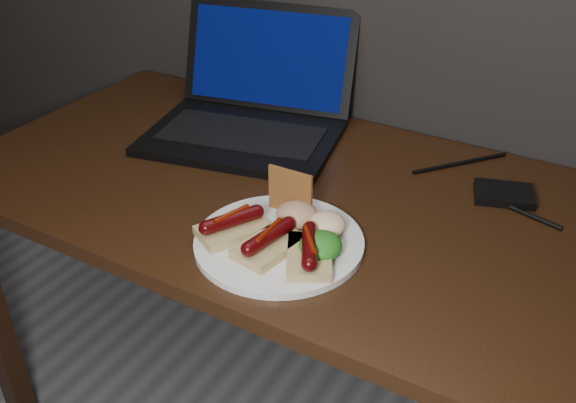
% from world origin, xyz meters
% --- Properties ---
extents(desk, '(1.40, 0.70, 0.75)m').
position_xyz_m(desk, '(0.00, 1.38, 0.66)').
color(desk, black).
rests_on(desk, ground).
extents(laptop, '(0.48, 0.45, 0.25)m').
position_xyz_m(laptop, '(-0.23, 1.56, 0.80)').
color(laptop, black).
rests_on(laptop, desk).
extents(hard_drive, '(0.13, 0.11, 0.02)m').
position_xyz_m(hard_drive, '(0.34, 1.55, 0.76)').
color(hard_drive, black).
rests_on(hard_drive, desk).
extents(desk_cables, '(0.88, 0.41, 0.01)m').
position_xyz_m(desk_cables, '(0.02, 1.52, 0.75)').
color(desk_cables, black).
rests_on(desk_cables, desk).
extents(plate, '(0.34, 0.34, 0.01)m').
position_xyz_m(plate, '(0.05, 1.20, 0.76)').
color(plate, silver).
rests_on(plate, desk).
extents(bread_sausage_left, '(0.12, 0.13, 0.04)m').
position_xyz_m(bread_sausage_left, '(-0.03, 1.18, 0.78)').
color(bread_sausage_left, tan).
rests_on(bread_sausage_left, plate).
extents(bread_sausage_center, '(0.09, 0.13, 0.04)m').
position_xyz_m(bread_sausage_center, '(0.05, 1.17, 0.78)').
color(bread_sausage_center, tan).
rests_on(bread_sausage_center, plate).
extents(bread_sausage_right, '(0.12, 0.13, 0.04)m').
position_xyz_m(bread_sausage_right, '(0.12, 1.18, 0.78)').
color(bread_sausage_right, tan).
rests_on(bread_sausage_right, plate).
extents(crispbread, '(0.09, 0.01, 0.08)m').
position_xyz_m(crispbread, '(0.03, 1.28, 0.80)').
color(crispbread, '#A3612C').
rests_on(crispbread, plate).
extents(salad_greens, '(0.07, 0.07, 0.04)m').
position_xyz_m(salad_greens, '(0.13, 1.20, 0.78)').
color(salad_greens, '#1D6313').
rests_on(salad_greens, plate).
extents(salsa_mound, '(0.07, 0.07, 0.04)m').
position_xyz_m(salsa_mound, '(0.05, 1.26, 0.78)').
color(salsa_mound, maroon).
rests_on(salsa_mound, plate).
extents(coleslaw_mound, '(0.06, 0.06, 0.04)m').
position_xyz_m(coleslaw_mound, '(0.11, 1.26, 0.78)').
color(coleslaw_mound, beige).
rests_on(coleslaw_mound, plate).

